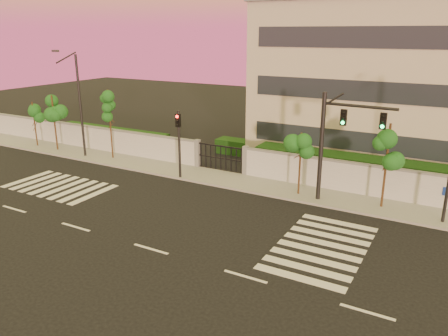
{
  "coord_description": "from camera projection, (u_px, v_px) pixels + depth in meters",
  "views": [
    {
      "loc": [
        12.08,
        -14.54,
        9.86
      ],
      "look_at": [
        0.62,
        6.0,
        2.49
      ],
      "focal_mm": 35.0,
      "sensor_mm": 36.0,
      "label": 1
    }
  ],
  "objects": [
    {
      "name": "ground",
      "position": [
        151.0,
        249.0,
        20.68
      ],
      "size": [
        120.0,
        120.0,
        0.0
      ],
      "primitive_type": "plane",
      "color": "black",
      "rests_on": "ground"
    },
    {
      "name": "sidewalk",
      "position": [
        248.0,
        183.0,
        29.4
      ],
      "size": [
        60.0,
        3.0,
        0.15
      ],
      "primitive_type": "cube",
      "color": "gray",
      "rests_on": "ground"
    },
    {
      "name": "perimeter_wall",
      "position": [
        260.0,
        164.0,
        30.31
      ],
      "size": [
        60.0,
        0.36,
        2.2
      ],
      "color": "#AEB0B5",
      "rests_on": "ground"
    },
    {
      "name": "hedge_row",
      "position": [
        288.0,
        160.0,
        32.17
      ],
      "size": [
        41.0,
        4.25,
        1.8
      ],
      "color": "black",
      "rests_on": "ground"
    },
    {
      "name": "institutional_building",
      "position": [
        424.0,
        83.0,
        32.97
      ],
      "size": [
        24.4,
        12.4,
        12.25
      ],
      "color": "#BCB39F",
      "rests_on": "ground"
    },
    {
      "name": "road_markings",
      "position": [
        170.0,
        215.0,
        24.54
      ],
      "size": [
        57.0,
        7.62,
        0.02
      ],
      "color": "silver",
      "rests_on": "ground"
    },
    {
      "name": "street_tree_a",
      "position": [
        34.0,
        114.0,
        38.1
      ],
      "size": [
        1.39,
        1.11,
        4.04
      ],
      "color": "#382314",
      "rests_on": "ground"
    },
    {
      "name": "street_tree_b",
      "position": [
        54.0,
        110.0,
        36.61
      ],
      "size": [
        1.62,
        1.29,
        4.8
      ],
      "color": "#382314",
      "rests_on": "ground"
    },
    {
      "name": "street_tree_c",
      "position": [
        109.0,
        109.0,
        34.0
      ],
      "size": [
        1.49,
        1.19,
        5.59
      ],
      "color": "#382314",
      "rests_on": "ground"
    },
    {
      "name": "street_tree_d",
      "position": [
        301.0,
        150.0,
        26.52
      ],
      "size": [
        1.45,
        1.15,
        4.05
      ],
      "color": "#382314",
      "rests_on": "ground"
    },
    {
      "name": "street_tree_e",
      "position": [
        389.0,
        147.0,
        24.29
      ],
      "size": [
        1.63,
        1.3,
        5.04
      ],
      "color": "#382314",
      "rests_on": "ground"
    },
    {
      "name": "traffic_signal_main",
      "position": [
        336.0,
        136.0,
        24.92
      ],
      "size": [
        4.17,
        0.49,
        6.59
      ],
      "rotation": [
        0.0,
        0.0,
        -0.07
      ],
      "color": "black",
      "rests_on": "ground"
    },
    {
      "name": "traffic_signal_secondary",
      "position": [
        179.0,
        137.0,
        29.6
      ],
      "size": [
        0.37,
        0.35,
        4.8
      ],
      "rotation": [
        0.0,
        0.0,
        -0.16
      ],
      "color": "black",
      "rests_on": "ground"
    },
    {
      "name": "streetlight_west",
      "position": [
        78.0,
        101.0,
        34.29
      ],
      "size": [
        0.51,
        2.07,
        8.59
      ],
      "color": "black",
      "rests_on": "ground"
    }
  ]
}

